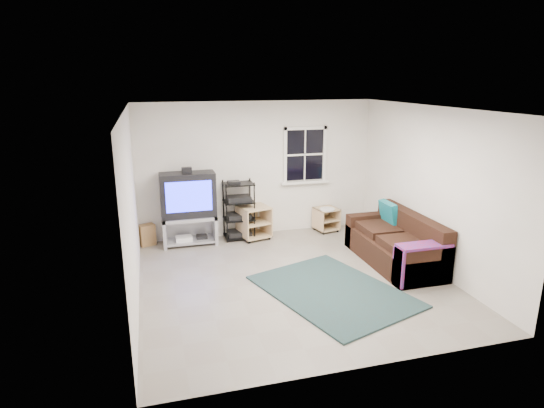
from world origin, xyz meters
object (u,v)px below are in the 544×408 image
object	(u,v)px
tv_unit	(188,203)
side_table_right	(326,217)
sofa	(396,244)
av_rack	(239,214)
side_table_left	(253,221)

from	to	relation	value
tv_unit	side_table_right	size ratio (longest dim) A/B	2.90
tv_unit	sofa	bearing A→B (deg)	-29.31
av_rack	side_table_left	bearing A→B (deg)	-4.50
av_rack	side_table_left	xyz separation A→B (m)	(0.27, -0.02, -0.15)
side_table_left	side_table_right	xyz separation A→B (m)	(1.52, 0.03, -0.06)
tv_unit	av_rack	distance (m)	1.00
tv_unit	av_rack	world-z (taller)	tv_unit
av_rack	sofa	world-z (taller)	av_rack
av_rack	side_table_left	size ratio (longest dim) A/B	1.73
side_table_right	sofa	distance (m)	1.95
tv_unit	av_rack	xyz separation A→B (m)	(0.95, 0.04, -0.31)
side_table_left	sofa	bearing A→B (deg)	-42.25
side_table_left	av_rack	bearing A→B (deg)	175.50
av_rack	side_table_right	bearing A→B (deg)	0.14
side_table_left	side_table_right	distance (m)	1.52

